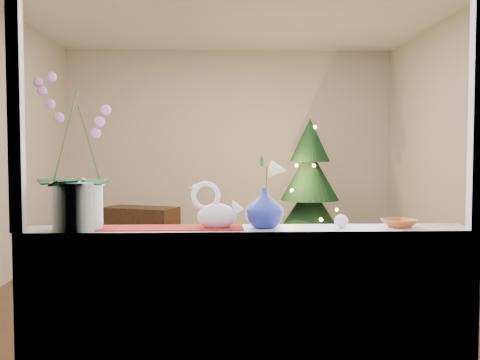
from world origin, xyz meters
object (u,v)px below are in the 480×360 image
object	(u,v)px
orchid_pot	(77,151)
xmas_tree	(310,189)
swan	(217,206)
blue_vase	(265,205)
amber_dish	(400,224)
side_table	(141,234)
paperweight	(341,221)

from	to	relation	value
orchid_pot	xmas_tree	world-z (taller)	xmas_tree
swan	blue_vase	bearing A→B (deg)	20.94
xmas_tree	orchid_pot	bearing A→B (deg)	-115.02
swan	xmas_tree	xyz separation A→B (m)	(1.10, 3.79, -0.18)
orchid_pot	xmas_tree	bearing A→B (deg)	64.98
blue_vase	amber_dish	distance (m)	0.68
orchid_pot	side_table	distance (m)	3.93
orchid_pot	side_table	xyz separation A→B (m)	(-0.25, 3.80, -0.98)
blue_vase	amber_dish	bearing A→B (deg)	-0.97
blue_vase	paperweight	xyz separation A→B (m)	(0.38, -0.02, -0.08)
amber_dish	side_table	distance (m)	4.25
amber_dish	side_table	world-z (taller)	amber_dish
orchid_pot	paperweight	bearing A→B (deg)	-0.05
amber_dish	blue_vase	bearing A→B (deg)	179.03
blue_vase	xmas_tree	world-z (taller)	xmas_tree
orchid_pot	swan	distance (m)	0.72
swan	paperweight	xyz separation A→B (m)	(0.61, -0.01, -0.08)
paperweight	side_table	xyz separation A→B (m)	(-1.54, 3.80, -0.64)
amber_dish	xmas_tree	distance (m)	3.79
amber_dish	xmas_tree	bearing A→B (deg)	87.04
orchid_pot	side_table	size ratio (longest dim) A/B	0.89
amber_dish	side_table	size ratio (longest dim) A/B	0.16
orchid_pot	blue_vase	size ratio (longest dim) A/B	3.32
paperweight	amber_dish	bearing A→B (deg)	2.55
paperweight	side_table	size ratio (longest dim) A/B	0.08
orchid_pot	paperweight	world-z (taller)	orchid_pot
swan	blue_vase	world-z (taller)	blue_vase
paperweight	amber_dish	size ratio (longest dim) A/B	0.49
swan	side_table	xyz separation A→B (m)	(-0.92, 3.79, -0.71)
swan	blue_vase	distance (m)	0.24
swan	blue_vase	xyz separation A→B (m)	(0.24, 0.01, 0.00)
swan	xmas_tree	world-z (taller)	xmas_tree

